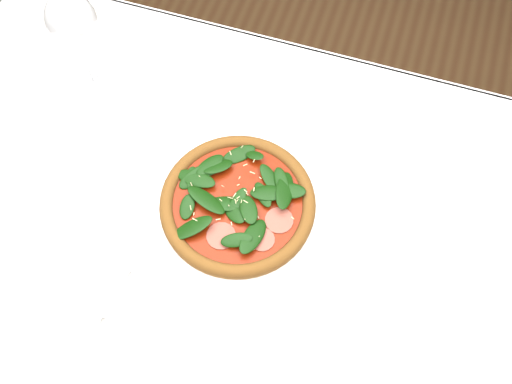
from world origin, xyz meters
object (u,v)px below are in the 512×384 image
(plate, at_px, (238,207))
(pizza, at_px, (238,202))
(wine_glass, at_px, (73,25))
(napkin, at_px, (112,296))

(plate, bearing_deg, pizza, 45.00)
(wine_glass, distance_m, napkin, 0.46)
(wine_glass, xyz_separation_m, napkin, (0.21, -0.38, -0.15))
(plate, distance_m, pizza, 0.02)
(plate, bearing_deg, napkin, -123.64)
(pizza, bearing_deg, napkin, -123.64)
(napkin, bearing_deg, plate, 56.36)
(plate, height_order, napkin, same)
(plate, xyz_separation_m, pizza, (0.00, 0.00, 0.02))
(wine_glass, bearing_deg, plate, -26.28)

